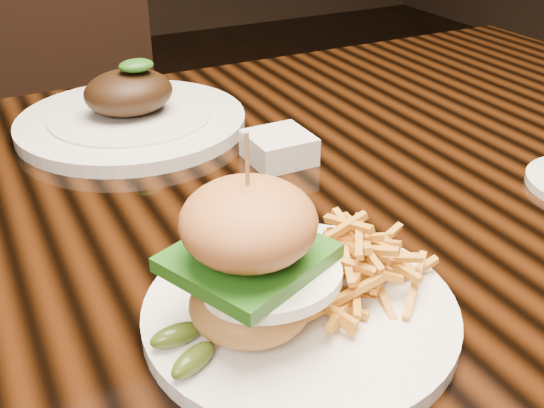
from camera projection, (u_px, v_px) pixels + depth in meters
name	position (u px, v px, depth m)	size (l,w,h in m)	color
dining_table	(250.00, 246.00, 0.77)	(1.60, 0.90, 0.75)	black
burger_plate	(296.00, 276.00, 0.51)	(0.26, 0.26, 0.18)	silver
ramekin	(279.00, 148.00, 0.79)	(0.08, 0.08, 0.04)	silver
far_dish	(131.00, 115.00, 0.88)	(0.31, 0.31, 0.10)	silver
chair_far	(76.00, 114.00, 1.51)	(0.46, 0.47, 0.95)	black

